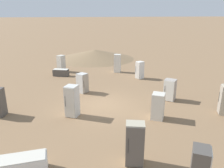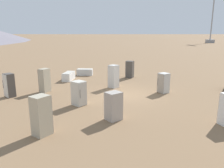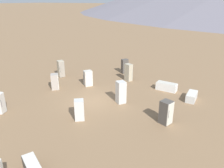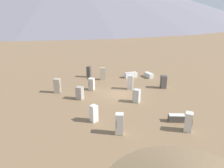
{
  "view_description": "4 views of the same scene",
  "coord_description": "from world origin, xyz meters",
  "px_view_note": "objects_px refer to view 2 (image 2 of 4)",
  "views": [
    {
      "loc": [
        -4.06,
        -13.05,
        5.86
      ],
      "look_at": [
        0.84,
        0.49,
        1.25
      ],
      "focal_mm": 35.0,
      "sensor_mm": 36.0,
      "label": 1
    },
    {
      "loc": [
        15.64,
        -0.41,
        4.55
      ],
      "look_at": [
        1.3,
        -0.94,
        1.13
      ],
      "focal_mm": 35.0,
      "sensor_mm": 36.0,
      "label": 2
    },
    {
      "loc": [
        -9.24,
        14.23,
        8.15
      ],
      "look_at": [
        -1.22,
        -1.22,
        1.41
      ],
      "focal_mm": 35.0,
      "sensor_mm": 36.0,
      "label": 3
    },
    {
      "loc": [
        11.82,
        22.1,
        10.16
      ],
      "look_at": [
        0.39,
        -1.07,
        1.08
      ],
      "focal_mm": 35.0,
      "sensor_mm": 36.0,
      "label": 4
    }
  ],
  "objects_px": {
    "discarded_fridge_7": "(45,80)",
    "power_pylon_1": "(212,25)",
    "discarded_fridge_11": "(113,76)",
    "discarded_fridge_1": "(130,69)",
    "discarded_fridge_12": "(41,115)",
    "discarded_fridge_6": "(9,85)",
    "discarded_fridge_3": "(85,72)",
    "discarded_fridge_4": "(113,106)",
    "discarded_fridge_9": "(79,93)",
    "discarded_fridge_0": "(69,76)",
    "discarded_fridge_2": "(163,83)"
  },
  "relations": [
    {
      "from": "discarded_fridge_7",
      "to": "power_pylon_1",
      "type": "bearing_deg",
      "value": -4.09
    },
    {
      "from": "power_pylon_1",
      "to": "discarded_fridge_11",
      "type": "xyz_separation_m",
      "value": [
        79.73,
        -39.44,
        -6.7
      ]
    },
    {
      "from": "discarded_fridge_1",
      "to": "discarded_fridge_7",
      "type": "bearing_deg",
      "value": -119.26
    },
    {
      "from": "discarded_fridge_12",
      "to": "power_pylon_1",
      "type": "bearing_deg",
      "value": 97.42
    },
    {
      "from": "discarded_fridge_4",
      "to": "discarded_fridge_6",
      "type": "relative_size",
      "value": 0.89
    },
    {
      "from": "discarded_fridge_1",
      "to": "discarded_fridge_4",
      "type": "bearing_deg",
      "value": -76.33
    },
    {
      "from": "discarded_fridge_0",
      "to": "discarded_fridge_6",
      "type": "bearing_deg",
      "value": -112.63
    },
    {
      "from": "discarded_fridge_7",
      "to": "discarded_fridge_0",
      "type": "bearing_deg",
      "value": 13.54
    },
    {
      "from": "discarded_fridge_1",
      "to": "discarded_fridge_9",
      "type": "relative_size",
      "value": 1.1
    },
    {
      "from": "discarded_fridge_11",
      "to": "discarded_fridge_1",
      "type": "bearing_deg",
      "value": 17.41
    },
    {
      "from": "discarded_fridge_3",
      "to": "discarded_fridge_9",
      "type": "xyz_separation_m",
      "value": [
        9.86,
        1.2,
        0.43
      ]
    },
    {
      "from": "discarded_fridge_1",
      "to": "discarded_fridge_6",
      "type": "xyz_separation_m",
      "value": [
        7.19,
        -8.93,
        -0.0
      ]
    },
    {
      "from": "discarded_fridge_1",
      "to": "discarded_fridge_11",
      "type": "height_order",
      "value": "discarded_fridge_11"
    },
    {
      "from": "discarded_fridge_4",
      "to": "discarded_fridge_9",
      "type": "relative_size",
      "value": 0.97
    },
    {
      "from": "discarded_fridge_9",
      "to": "discarded_fridge_12",
      "type": "bearing_deg",
      "value": 27.07
    },
    {
      "from": "discarded_fridge_0",
      "to": "discarded_fridge_12",
      "type": "xyz_separation_m",
      "value": [
        11.57,
        1.48,
        0.54
      ]
    },
    {
      "from": "discarded_fridge_0",
      "to": "discarded_fridge_4",
      "type": "xyz_separation_m",
      "value": [
        9.7,
        4.64,
        0.38
      ]
    },
    {
      "from": "power_pylon_1",
      "to": "discarded_fridge_3",
      "type": "bearing_deg",
      "value": -29.81
    },
    {
      "from": "discarded_fridge_2",
      "to": "discarded_fridge_6",
      "type": "bearing_deg",
      "value": 61.78
    },
    {
      "from": "discarded_fridge_6",
      "to": "discarded_fridge_12",
      "type": "bearing_deg",
      "value": 167.4
    },
    {
      "from": "discarded_fridge_1",
      "to": "discarded_fridge_7",
      "type": "relative_size",
      "value": 0.93
    },
    {
      "from": "discarded_fridge_11",
      "to": "discarded_fridge_12",
      "type": "distance_m",
      "value": 9.31
    },
    {
      "from": "discarded_fridge_0",
      "to": "discarded_fridge_7",
      "type": "xyz_separation_m",
      "value": [
        4.33,
        -0.86,
        0.53
      ]
    },
    {
      "from": "discarded_fridge_3",
      "to": "power_pylon_1",
      "type": "bearing_deg",
      "value": -28.45
    },
    {
      "from": "power_pylon_1",
      "to": "discarded_fridge_3",
      "type": "relative_size",
      "value": 14.64
    },
    {
      "from": "discarded_fridge_2",
      "to": "discarded_fridge_3",
      "type": "height_order",
      "value": "discarded_fridge_2"
    },
    {
      "from": "discarded_fridge_0",
      "to": "discarded_fridge_2",
      "type": "height_order",
      "value": "discarded_fridge_2"
    },
    {
      "from": "discarded_fridge_1",
      "to": "discarded_fridge_4",
      "type": "relative_size",
      "value": 1.12
    },
    {
      "from": "discarded_fridge_1",
      "to": "discarded_fridge_3",
      "type": "distance_m",
      "value": 4.94
    },
    {
      "from": "discarded_fridge_3",
      "to": "discarded_fridge_4",
      "type": "xyz_separation_m",
      "value": [
        12.19,
        3.46,
        0.41
      ]
    },
    {
      "from": "discarded_fridge_1",
      "to": "discarded_fridge_7",
      "type": "distance_m",
      "value": 8.96
    },
    {
      "from": "power_pylon_1",
      "to": "discarded_fridge_7",
      "type": "bearing_deg",
      "value": -28.81
    },
    {
      "from": "discarded_fridge_0",
      "to": "discarded_fridge_11",
      "type": "xyz_separation_m",
      "value": [
        2.74,
        4.43,
        0.57
      ]
    },
    {
      "from": "discarded_fridge_6",
      "to": "discarded_fridge_11",
      "type": "bearing_deg",
      "value": -117.62
    },
    {
      "from": "discarded_fridge_1",
      "to": "discarded_fridge_12",
      "type": "xyz_separation_m",
      "value": [
        13.02,
        -4.51,
        0.07
      ]
    },
    {
      "from": "power_pylon_1",
      "to": "discarded_fridge_11",
      "type": "bearing_deg",
      "value": -26.32
    },
    {
      "from": "discarded_fridge_11",
      "to": "discarded_fridge_3",
      "type": "bearing_deg",
      "value": 69.59
    },
    {
      "from": "power_pylon_1",
      "to": "discarded_fridge_7",
      "type": "distance_m",
      "value": 93.05
    },
    {
      "from": "discarded_fridge_2",
      "to": "discarded_fridge_9",
      "type": "bearing_deg",
      "value": 82.06
    },
    {
      "from": "discarded_fridge_11",
      "to": "discarded_fridge_7",
      "type": "bearing_deg",
      "value": 144.45
    },
    {
      "from": "power_pylon_1",
      "to": "discarded_fridge_1",
      "type": "relative_size",
      "value": 14.44
    },
    {
      "from": "discarded_fridge_4",
      "to": "discarded_fridge_7",
      "type": "relative_size",
      "value": 0.83
    },
    {
      "from": "discarded_fridge_1",
      "to": "discarded_fridge_4",
      "type": "height_order",
      "value": "discarded_fridge_1"
    },
    {
      "from": "power_pylon_1",
      "to": "discarded_fridge_3",
      "type": "height_order",
      "value": "power_pylon_1"
    },
    {
      "from": "discarded_fridge_6",
      "to": "discarded_fridge_9",
      "type": "distance_m",
      "value": 5.57
    },
    {
      "from": "discarded_fridge_11",
      "to": "discarded_fridge_12",
      "type": "relative_size",
      "value": 1.03
    },
    {
      "from": "discarded_fridge_12",
      "to": "discarded_fridge_11",
      "type": "bearing_deg",
      "value": 104.48
    },
    {
      "from": "discarded_fridge_12",
      "to": "discarded_fridge_9",
      "type": "bearing_deg",
      "value": 110.84
    },
    {
      "from": "discarded_fridge_11",
      "to": "discarded_fridge_6",
      "type": "bearing_deg",
      "value": 149.86
    },
    {
      "from": "discarded_fridge_4",
      "to": "discarded_fridge_12",
      "type": "bearing_deg",
      "value": 170.33
    }
  ]
}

